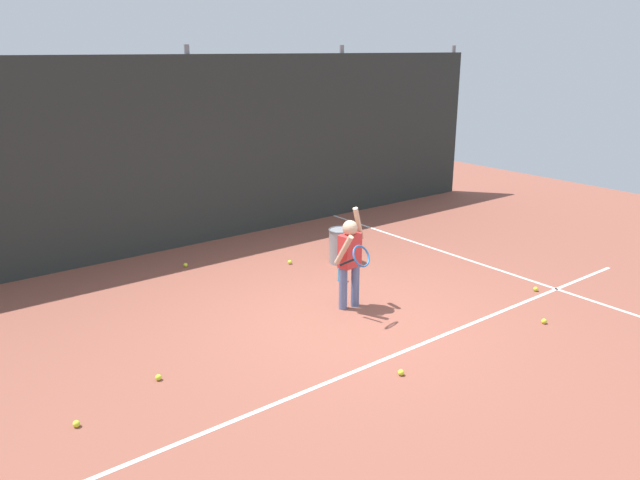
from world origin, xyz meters
name	(u,v)px	position (x,y,z in m)	size (l,w,h in m)	color
ground_plane	(347,319)	(0.00, 0.00, 0.00)	(20.00, 20.00, 0.00)	brown
court_line_baseline	(407,350)	(0.00, -1.08, 0.00)	(9.00, 0.05, 0.00)	white
court_line_sideline	(446,252)	(3.03, 1.00, 0.00)	(0.05, 9.00, 0.00)	white
back_fence_windscreen	(195,153)	(0.00, 4.07, 1.61)	(13.44, 0.08, 3.22)	#282D2B
fence_post_2	(193,148)	(0.00, 4.13, 1.68)	(0.09, 0.09, 3.37)	slate
fence_post_3	(341,132)	(3.29, 4.13, 1.68)	(0.09, 0.09, 3.37)	slate
fence_post_4	(449,121)	(6.57, 4.13, 1.68)	(0.09, 0.09, 3.37)	slate
tennis_player	(350,256)	(0.25, 0.25, 0.73)	(0.64, 0.66, 1.35)	slate
ball_hopper	(340,245)	(1.30, 1.72, 0.29)	(0.38, 0.38, 0.56)	gray
water_bottle	(340,274)	(0.77, 1.07, 0.11)	(0.07, 0.07, 0.22)	#268CD8
tennis_ball_0	(186,265)	(-0.78, 3.05, 0.03)	(0.07, 0.07, 0.07)	#CCE033
tennis_ball_1	(401,372)	(-0.46, -1.43, 0.03)	(0.07, 0.07, 0.07)	#CCE033
tennis_ball_2	(290,262)	(0.61, 2.15, 0.03)	(0.07, 0.07, 0.07)	#CCE033
tennis_ball_3	(536,289)	(2.73, -0.94, 0.03)	(0.07, 0.07, 0.07)	#CCE033
tennis_ball_4	(76,424)	(-3.47, -0.28, 0.03)	(0.07, 0.07, 0.07)	#CCE033
tennis_ball_5	(158,377)	(-2.54, 0.04, 0.03)	(0.07, 0.07, 0.07)	#CCE033
tennis_ball_6	(544,321)	(1.87, -1.63, 0.03)	(0.07, 0.07, 0.07)	#CCE033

